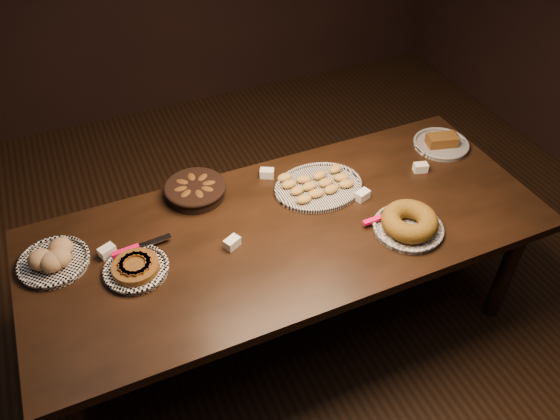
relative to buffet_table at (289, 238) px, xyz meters
name	(u,v)px	position (x,y,z in m)	size (l,w,h in m)	color
ground	(288,324)	(0.00, 0.00, -0.68)	(5.00, 5.00, 0.00)	black
buffet_table	(289,238)	(0.00, 0.00, 0.00)	(2.40, 1.00, 0.75)	black
apple_tart_plate	(136,268)	(-0.71, 0.01, 0.09)	(0.32, 0.28, 0.05)	white
madeleine_platter	(318,186)	(0.24, 0.19, 0.09)	(0.45, 0.36, 0.05)	black
bundt_cake_plate	(409,223)	(0.48, -0.24, 0.12)	(0.34, 0.32, 0.10)	black
croissant_basket	(195,189)	(-0.33, 0.38, 0.12)	(0.30, 0.30, 0.08)	black
bread_roll_plate	(53,259)	(-1.02, 0.19, 0.11)	(0.30, 0.30, 0.09)	white
loaf_plate	(441,143)	(1.02, 0.24, 0.09)	(0.30, 0.30, 0.07)	black
tent_cards	(284,204)	(0.03, 0.13, 0.10)	(1.67, 0.47, 0.04)	white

